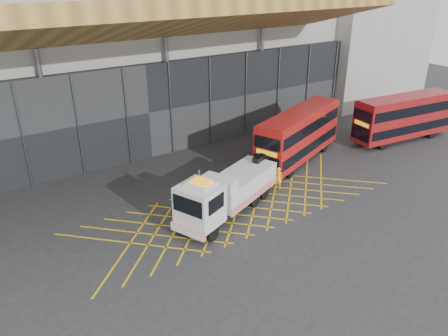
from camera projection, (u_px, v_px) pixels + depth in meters
ground_plane at (199, 220)px, 28.66m from camera, size 120.00×120.00×0.00m
road_markings at (238, 206)px, 30.28m from camera, size 23.16×7.16×0.01m
construction_building at (111, 41)px, 39.78m from camera, size 55.00×23.97×18.00m
east_building at (356, 14)px, 52.76m from camera, size 15.00×12.00×20.00m
recovery_truck at (226, 192)px, 28.60m from camera, size 10.23×5.64×3.66m
bus_towed at (299, 134)px, 36.56m from camera, size 10.87×6.12×4.36m
bus_second at (404, 116)px, 41.02m from camera, size 10.76×3.64×4.29m
worker at (278, 178)px, 32.48m from camera, size 0.62×0.73×1.69m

